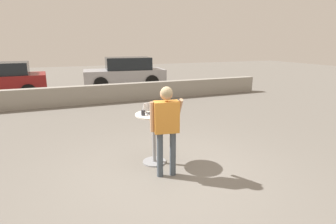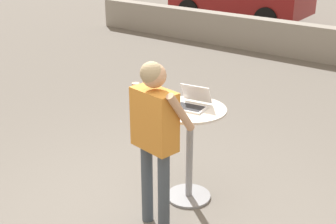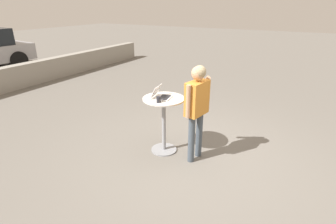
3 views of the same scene
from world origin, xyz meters
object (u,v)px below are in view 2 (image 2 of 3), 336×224
(laptop, at_px, (192,102))
(coffee_mug, at_px, (170,100))
(standing_person, at_px, (154,126))
(cafe_table, at_px, (190,140))

(laptop, xyz_separation_m, coffee_mug, (-0.21, -0.08, 0.00))
(laptop, distance_m, coffee_mug, 0.22)
(coffee_mug, relative_size, standing_person, 0.07)
(laptop, height_order, coffee_mug, laptop)
(coffee_mug, height_order, standing_person, standing_person)
(laptop, distance_m, standing_person, 0.64)
(laptop, relative_size, coffee_mug, 3.26)
(cafe_table, height_order, laptop, laptop)
(cafe_table, bearing_deg, standing_person, -87.11)
(cafe_table, xyz_separation_m, coffee_mug, (-0.22, -0.04, 0.39))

